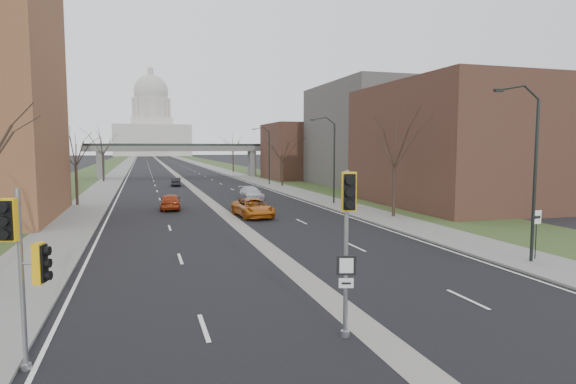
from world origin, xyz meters
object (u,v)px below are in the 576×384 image
signal_pole_median (348,223)px  speed_limit_sign (536,226)px  car_right_near (253,208)px  car_right_mid (251,193)px  car_left_far (176,182)px  car_left_near (170,201)px  signal_pole_left (24,254)px

signal_pole_median → speed_limit_sign: (13.36, 6.56, -1.74)m
signal_pole_median → car_right_near: bearing=99.9°
car_right_mid → car_left_far: bearing=105.1°
car_left_near → car_left_far: car_left_near is taller
car_right_near → speed_limit_sign: bearing=-66.1°
signal_pole_median → speed_limit_sign: size_ratio=2.06×
signal_pole_median → car_left_far: signal_pole_median is taller
car_left_near → car_right_near: car_left_near is taller
speed_limit_sign → car_right_near: 22.08m
signal_pole_median → car_left_far: size_ratio=1.36×
signal_pole_left → car_left_far: 60.55m
signal_pole_left → car_left_near: bearing=95.5°
car_left_near → car_right_mid: (9.01, 6.00, -0.06)m
car_right_near → signal_pole_median: bearing=-100.7°
signal_pole_median → car_right_mid: size_ratio=1.05×
signal_pole_left → car_left_near: size_ratio=1.05×
car_left_far → car_right_near: 34.63m
signal_pole_left → car_left_far: size_ratio=1.27×
signal_pole_left → car_left_far: bearing=97.6°
car_left_far → car_right_near: car_right_near is taller
signal_pole_median → car_right_near: 26.35m
speed_limit_sign → car_right_mid: size_ratio=0.51×
car_left_near → car_right_mid: size_ratio=0.93×
car_right_near → car_right_mid: bearing=74.2°
signal_pole_median → car_left_near: size_ratio=1.13×
signal_pole_left → car_left_near: signal_pole_left is taller
signal_pole_median → car_right_near: size_ratio=0.93×
car_left_near → car_right_mid: car_left_near is taller
signal_pole_left → signal_pole_median: signal_pole_median is taller
car_left_far → car_right_near: bearing=101.3°
car_left_near → signal_pole_median: bearing=99.1°
car_right_mid → car_right_near: bearing=-103.7°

